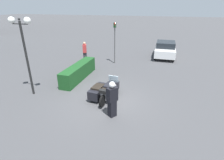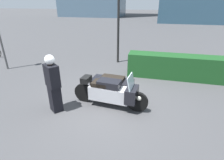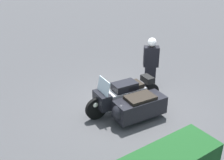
# 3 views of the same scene
# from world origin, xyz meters

# --- Properties ---
(ground_plane) EXTENTS (160.00, 160.00, 0.00)m
(ground_plane) POSITION_xyz_m (0.00, 0.00, 0.00)
(ground_plane) COLOR #424244
(police_motorcycle) EXTENTS (2.45, 1.37, 1.15)m
(police_motorcycle) POSITION_xyz_m (0.25, 0.20, 0.47)
(police_motorcycle) COLOR black
(police_motorcycle) RESTS_ON ground
(officer_rider) EXTENTS (0.56, 0.52, 1.77)m
(officer_rider) POSITION_xyz_m (-1.35, -0.75, 0.94)
(officer_rider) COLOR black
(officer_rider) RESTS_ON ground
(hedge_bush_curbside) EXTENTS (4.12, 0.80, 1.03)m
(hedge_bush_curbside) POSITION_xyz_m (2.40, 2.81, 0.51)
(hedge_bush_curbside) COLOR #19471E
(hedge_bush_curbside) RESTS_ON ground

